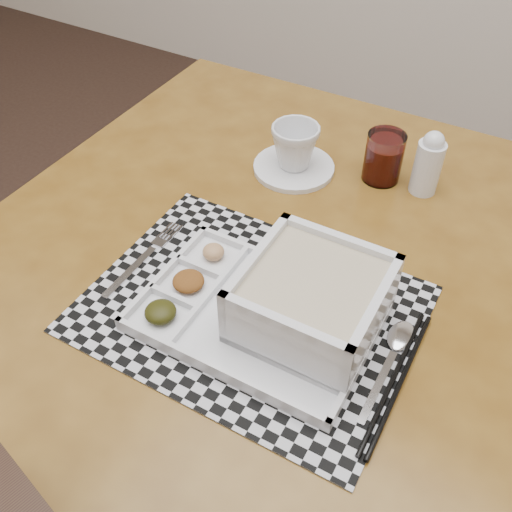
# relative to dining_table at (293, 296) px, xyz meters

# --- Properties ---
(dining_table) EXTENTS (1.05, 1.05, 0.77)m
(dining_table) POSITION_rel_dining_table_xyz_m (0.00, 0.00, 0.00)
(dining_table) COLOR #57360F
(dining_table) RESTS_ON ground
(placemat) EXTENTS (0.46, 0.36, 0.00)m
(placemat) POSITION_rel_dining_table_xyz_m (-0.01, -0.12, 0.08)
(placemat) COLOR #B4B5BD
(placemat) RESTS_ON dining_table
(serving_tray) EXTENTS (0.32, 0.23, 0.10)m
(serving_tray) POSITION_rel_dining_table_xyz_m (0.06, -0.11, 0.12)
(serving_tray) COLOR silver
(serving_tray) RESTS_ON placemat
(fork) EXTENTS (0.02, 0.19, 0.00)m
(fork) POSITION_rel_dining_table_xyz_m (-0.21, -0.11, 0.08)
(fork) COLOR silver
(fork) RESTS_ON placemat
(spoon) EXTENTS (0.04, 0.18, 0.01)m
(spoon) POSITION_rel_dining_table_xyz_m (0.19, -0.07, 0.09)
(spoon) COLOR silver
(spoon) RESTS_ON placemat
(chopsticks) EXTENTS (0.02, 0.24, 0.01)m
(chopsticks) POSITION_rel_dining_table_xyz_m (0.21, -0.13, 0.09)
(chopsticks) COLOR black
(chopsticks) RESTS_ON placemat
(saucer) EXTENTS (0.15, 0.15, 0.01)m
(saucer) POSITION_rel_dining_table_xyz_m (-0.11, 0.21, 0.08)
(saucer) COLOR silver
(saucer) RESTS_ON dining_table
(cup) EXTENTS (0.10, 0.10, 0.08)m
(cup) POSITION_rel_dining_table_xyz_m (-0.11, 0.21, 0.13)
(cup) COLOR silver
(cup) RESTS_ON saucer
(juice_glass) EXTENTS (0.07, 0.07, 0.09)m
(juice_glass) POSITION_rel_dining_table_xyz_m (0.03, 0.27, 0.12)
(juice_glass) COLOR white
(juice_glass) RESTS_ON dining_table
(creamer_bottle) EXTENTS (0.05, 0.05, 0.12)m
(creamer_bottle) POSITION_rel_dining_table_xyz_m (0.11, 0.27, 0.14)
(creamer_bottle) COLOR silver
(creamer_bottle) RESTS_ON dining_table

